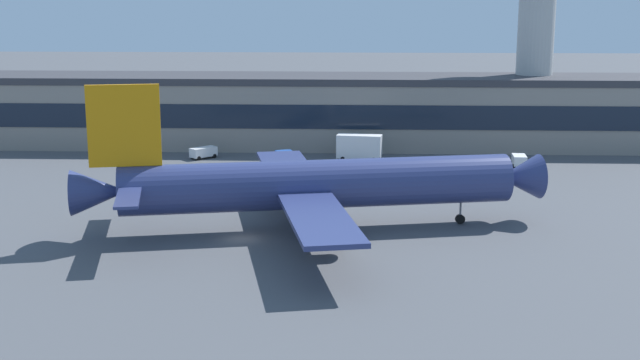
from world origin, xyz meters
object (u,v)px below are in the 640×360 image
object	(u,v)px
airliner	(311,185)
control_tower	(537,13)
baggage_tug	(519,160)
follow_me_car	(203,152)
pushback_tractor	(287,156)
catering_truck	(360,146)

from	to	relation	value
airliner	control_tower	world-z (taller)	control_tower
control_tower	baggage_tug	bearing A→B (deg)	-105.81
baggage_tug	follow_me_car	size ratio (longest dim) A/B	0.83
follow_me_car	pushback_tractor	xyz separation A→B (m)	(14.04, -2.99, -0.04)
control_tower	catering_truck	xyz separation A→B (m)	(-30.56, -15.65, -20.87)
follow_me_car	catering_truck	bearing A→B (deg)	-0.37
control_tower	follow_me_car	size ratio (longest dim) A/B	8.46
catering_truck	baggage_tug	size ratio (longest dim) A/B	2.02
baggage_tug	pushback_tractor	bearing A→B (deg)	177.48
baggage_tug	pushback_tractor	world-z (taller)	baggage_tug
follow_me_car	pushback_tractor	world-z (taller)	follow_me_car
catering_truck	follow_me_car	xyz separation A→B (m)	(-25.80, 0.17, -1.20)
follow_me_car	pushback_tractor	size ratio (longest dim) A/B	0.82
pushback_tractor	airliner	bearing A→B (deg)	-81.45
control_tower	follow_me_car	world-z (taller)	control_tower
follow_me_car	baggage_tug	bearing A→B (deg)	-5.19
baggage_tug	airliner	bearing A→B (deg)	-129.05
control_tower	baggage_tug	size ratio (longest dim) A/B	10.16
catering_truck	follow_me_car	bearing A→B (deg)	179.63
airliner	catering_truck	xyz separation A→B (m)	(5.83, 42.28, -3.09)
airliner	follow_me_car	xyz separation A→B (m)	(-19.97, 42.44, -4.29)
catering_truck	pushback_tractor	bearing A→B (deg)	-166.50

